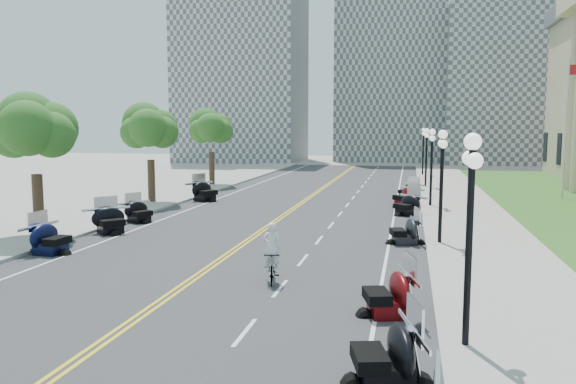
# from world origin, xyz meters

# --- Properties ---
(ground) EXTENTS (160.00, 160.00, 0.00)m
(ground) POSITION_xyz_m (0.00, 0.00, 0.00)
(ground) COLOR gray
(road) EXTENTS (16.00, 90.00, 0.01)m
(road) POSITION_xyz_m (0.00, 10.00, 0.00)
(road) COLOR #333335
(road) RESTS_ON ground
(centerline_yellow_a) EXTENTS (0.12, 90.00, 0.00)m
(centerline_yellow_a) POSITION_xyz_m (-0.12, 10.00, 0.01)
(centerline_yellow_a) COLOR yellow
(centerline_yellow_a) RESTS_ON road
(centerline_yellow_b) EXTENTS (0.12, 90.00, 0.00)m
(centerline_yellow_b) POSITION_xyz_m (0.12, 10.00, 0.01)
(centerline_yellow_b) COLOR yellow
(centerline_yellow_b) RESTS_ON road
(edge_line_north) EXTENTS (0.12, 90.00, 0.00)m
(edge_line_north) POSITION_xyz_m (6.40, 10.00, 0.01)
(edge_line_north) COLOR white
(edge_line_north) RESTS_ON road
(edge_line_south) EXTENTS (0.12, 90.00, 0.00)m
(edge_line_south) POSITION_xyz_m (-6.40, 10.00, 0.01)
(edge_line_south) COLOR white
(edge_line_south) RESTS_ON road
(lane_dash_4) EXTENTS (0.12, 2.00, 0.00)m
(lane_dash_4) POSITION_xyz_m (3.20, -8.00, 0.01)
(lane_dash_4) COLOR white
(lane_dash_4) RESTS_ON road
(lane_dash_5) EXTENTS (0.12, 2.00, 0.00)m
(lane_dash_5) POSITION_xyz_m (3.20, -4.00, 0.01)
(lane_dash_5) COLOR white
(lane_dash_5) RESTS_ON road
(lane_dash_6) EXTENTS (0.12, 2.00, 0.00)m
(lane_dash_6) POSITION_xyz_m (3.20, 0.00, 0.01)
(lane_dash_6) COLOR white
(lane_dash_6) RESTS_ON road
(lane_dash_7) EXTENTS (0.12, 2.00, 0.00)m
(lane_dash_7) POSITION_xyz_m (3.20, 4.00, 0.01)
(lane_dash_7) COLOR white
(lane_dash_7) RESTS_ON road
(lane_dash_8) EXTENTS (0.12, 2.00, 0.00)m
(lane_dash_8) POSITION_xyz_m (3.20, 8.00, 0.01)
(lane_dash_8) COLOR white
(lane_dash_8) RESTS_ON road
(lane_dash_9) EXTENTS (0.12, 2.00, 0.00)m
(lane_dash_9) POSITION_xyz_m (3.20, 12.00, 0.01)
(lane_dash_9) COLOR white
(lane_dash_9) RESTS_ON road
(lane_dash_10) EXTENTS (0.12, 2.00, 0.00)m
(lane_dash_10) POSITION_xyz_m (3.20, 16.00, 0.01)
(lane_dash_10) COLOR white
(lane_dash_10) RESTS_ON road
(lane_dash_11) EXTENTS (0.12, 2.00, 0.00)m
(lane_dash_11) POSITION_xyz_m (3.20, 20.00, 0.01)
(lane_dash_11) COLOR white
(lane_dash_11) RESTS_ON road
(lane_dash_12) EXTENTS (0.12, 2.00, 0.00)m
(lane_dash_12) POSITION_xyz_m (3.20, 24.00, 0.01)
(lane_dash_12) COLOR white
(lane_dash_12) RESTS_ON road
(lane_dash_13) EXTENTS (0.12, 2.00, 0.00)m
(lane_dash_13) POSITION_xyz_m (3.20, 28.00, 0.01)
(lane_dash_13) COLOR white
(lane_dash_13) RESTS_ON road
(lane_dash_14) EXTENTS (0.12, 2.00, 0.00)m
(lane_dash_14) POSITION_xyz_m (3.20, 32.00, 0.01)
(lane_dash_14) COLOR white
(lane_dash_14) RESTS_ON road
(lane_dash_15) EXTENTS (0.12, 2.00, 0.00)m
(lane_dash_15) POSITION_xyz_m (3.20, 36.00, 0.01)
(lane_dash_15) COLOR white
(lane_dash_15) RESTS_ON road
(lane_dash_16) EXTENTS (0.12, 2.00, 0.00)m
(lane_dash_16) POSITION_xyz_m (3.20, 40.00, 0.01)
(lane_dash_16) COLOR white
(lane_dash_16) RESTS_ON road
(lane_dash_17) EXTENTS (0.12, 2.00, 0.00)m
(lane_dash_17) POSITION_xyz_m (3.20, 44.00, 0.01)
(lane_dash_17) COLOR white
(lane_dash_17) RESTS_ON road
(lane_dash_18) EXTENTS (0.12, 2.00, 0.00)m
(lane_dash_18) POSITION_xyz_m (3.20, 48.00, 0.01)
(lane_dash_18) COLOR white
(lane_dash_18) RESTS_ON road
(lane_dash_19) EXTENTS (0.12, 2.00, 0.00)m
(lane_dash_19) POSITION_xyz_m (3.20, 52.00, 0.01)
(lane_dash_19) COLOR white
(lane_dash_19) RESTS_ON road
(sidewalk_north) EXTENTS (5.00, 90.00, 0.15)m
(sidewalk_north) POSITION_xyz_m (10.50, 10.00, 0.07)
(sidewalk_north) COLOR #9E9991
(sidewalk_north) RESTS_ON ground
(sidewalk_south) EXTENTS (5.00, 90.00, 0.15)m
(sidewalk_south) POSITION_xyz_m (-10.50, 10.00, 0.07)
(sidewalk_south) COLOR #9E9991
(sidewalk_south) RESTS_ON ground
(lawn) EXTENTS (9.00, 60.00, 0.10)m
(lawn) POSITION_xyz_m (17.50, 18.00, 0.05)
(lawn) COLOR #356023
(lawn) RESTS_ON ground
(distant_block_a) EXTENTS (18.00, 14.00, 26.00)m
(distant_block_a) POSITION_xyz_m (-18.00, 62.00, 13.00)
(distant_block_a) COLOR gray
(distant_block_a) RESTS_ON ground
(distant_block_b) EXTENTS (16.00, 12.00, 30.00)m
(distant_block_b) POSITION_xyz_m (4.00, 68.00, 15.00)
(distant_block_b) COLOR gray
(distant_block_b) RESTS_ON ground
(distant_block_c) EXTENTS (20.00, 14.00, 22.00)m
(distant_block_c) POSITION_xyz_m (22.00, 65.00, 11.00)
(distant_block_c) COLOR gray
(distant_block_c) RESTS_ON ground
(street_lamp_1) EXTENTS (0.50, 1.20, 4.90)m
(street_lamp_1) POSITION_xyz_m (8.60, -8.00, 2.60)
(street_lamp_1) COLOR black
(street_lamp_1) RESTS_ON sidewalk_north
(street_lamp_2) EXTENTS (0.50, 1.20, 4.90)m
(street_lamp_2) POSITION_xyz_m (8.60, 4.00, 2.60)
(street_lamp_2) COLOR black
(street_lamp_2) RESTS_ON sidewalk_north
(street_lamp_3) EXTENTS (0.50, 1.20, 4.90)m
(street_lamp_3) POSITION_xyz_m (8.60, 16.00, 2.60)
(street_lamp_3) COLOR black
(street_lamp_3) RESTS_ON sidewalk_north
(street_lamp_4) EXTENTS (0.50, 1.20, 4.90)m
(street_lamp_4) POSITION_xyz_m (8.60, 28.00, 2.60)
(street_lamp_4) COLOR black
(street_lamp_4) RESTS_ON sidewalk_north
(street_lamp_5) EXTENTS (0.50, 1.20, 4.90)m
(street_lamp_5) POSITION_xyz_m (8.60, 40.00, 2.60)
(street_lamp_5) COLOR black
(street_lamp_5) RESTS_ON sidewalk_north
(flagpole) EXTENTS (1.10, 0.20, 10.00)m
(flagpole) POSITION_xyz_m (18.00, 22.00, 5.00)
(flagpole) COLOR silver
(flagpole) RESTS_ON ground
(tree_2) EXTENTS (4.80, 4.80, 9.20)m
(tree_2) POSITION_xyz_m (-10.00, 2.00, 4.75)
(tree_2) COLOR #235619
(tree_2) RESTS_ON sidewalk_south
(tree_3) EXTENTS (4.80, 4.80, 9.20)m
(tree_3) POSITION_xyz_m (-10.00, 14.00, 4.75)
(tree_3) COLOR #235619
(tree_3) RESTS_ON sidewalk_south
(tree_4) EXTENTS (4.80, 4.80, 9.20)m
(tree_4) POSITION_xyz_m (-10.00, 26.00, 4.75)
(tree_4) COLOR #235619
(tree_4) RESTS_ON sidewalk_south
(motorcycle_n_3) EXTENTS (2.49, 2.49, 1.43)m
(motorcycle_n_3) POSITION_xyz_m (6.83, -10.20, 0.72)
(motorcycle_n_3) COLOR black
(motorcycle_n_3) RESTS_ON road
(motorcycle_n_4) EXTENTS (2.51, 2.51, 1.42)m
(motorcycle_n_4) POSITION_xyz_m (6.73, -5.91, 0.71)
(motorcycle_n_4) COLOR #590A0C
(motorcycle_n_4) RESTS_ON road
(motorcycle_n_6) EXTENTS (2.29, 2.29, 1.33)m
(motorcycle_n_6) POSITION_xyz_m (7.08, 3.99, 0.67)
(motorcycle_n_6) COLOR black
(motorcycle_n_6) RESTS_ON road
(motorcycle_n_8) EXTENTS (2.77, 2.77, 1.37)m
(motorcycle_n_8) POSITION_xyz_m (7.11, 12.40, 0.68)
(motorcycle_n_8) COLOR black
(motorcycle_n_8) RESTS_ON road
(motorcycle_n_9) EXTENTS (2.93, 2.93, 1.46)m
(motorcycle_n_9) POSITION_xyz_m (7.02, 16.19, 0.73)
(motorcycle_n_9) COLOR #590A0C
(motorcycle_n_9) RESTS_ON road
(motorcycle_n_10) EXTENTS (2.65, 2.65, 1.31)m
(motorcycle_n_10) POSITION_xyz_m (7.20, 20.21, 0.66)
(motorcycle_n_10) COLOR black
(motorcycle_n_10) RESTS_ON road
(motorcycle_s_5) EXTENTS (2.19, 2.19, 1.43)m
(motorcycle_s_5) POSITION_xyz_m (-7.21, -1.12, 0.72)
(motorcycle_s_5) COLOR black
(motorcycle_s_5) RESTS_ON road
(motorcycle_s_6) EXTENTS (2.93, 2.93, 1.45)m
(motorcycle_s_6) POSITION_xyz_m (-7.13, 3.49, 0.72)
(motorcycle_s_6) COLOR black
(motorcycle_s_6) RESTS_ON road
(motorcycle_s_7) EXTENTS (2.53, 2.53, 1.31)m
(motorcycle_s_7) POSITION_xyz_m (-7.24, 6.73, 0.65)
(motorcycle_s_7) COLOR black
(motorcycle_s_7) RESTS_ON road
(motorcycle_s_9) EXTENTS (2.99, 2.99, 1.55)m
(motorcycle_s_9) POSITION_xyz_m (-6.88, 15.93, 0.78)
(motorcycle_s_9) COLOR black
(motorcycle_s_9) RESTS_ON road
(bicycle) EXTENTS (0.90, 1.90, 1.10)m
(bicycle) POSITION_xyz_m (2.76, -3.32, 0.55)
(bicycle) COLOR #A51414
(bicycle) RESTS_ON road
(cyclist_rider) EXTENTS (0.62, 0.41, 1.71)m
(cyclist_rider) POSITION_xyz_m (2.76, -3.32, 1.96)
(cyclist_rider) COLOR silver
(cyclist_rider) RESTS_ON bicycle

